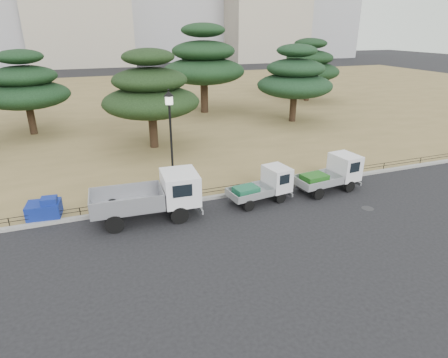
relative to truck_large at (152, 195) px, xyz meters
name	(u,v)px	position (x,y,z in m)	size (l,w,h in m)	color
ground	(239,219)	(3.72, -1.55, -1.19)	(220.00, 220.00, 0.00)	black
lawn	(140,103)	(3.72, 29.05, -1.12)	(120.00, 56.00, 0.15)	olive
curb	(220,196)	(3.72, 1.05, -1.11)	(120.00, 0.25, 0.16)	gray
truck_large	(152,195)	(0.00, 0.00, 0.00)	(5.02, 2.21, 2.15)	black
truck_kei_front	(264,186)	(5.71, -0.10, -0.33)	(3.44, 1.83, 1.74)	black
truck_kei_rear	(332,174)	(9.84, -0.09, -0.24)	(3.80, 1.95, 1.91)	black
street_lamp	(171,129)	(1.31, 1.35, 2.71)	(0.50, 0.50, 5.55)	black
pipe_fence	(219,189)	(3.72, 1.20, -0.76)	(38.00, 0.04, 0.40)	black
tarp_pile	(45,209)	(-4.81, 1.65, -0.65)	(1.58, 1.23, 0.99)	navy
manhole	(368,208)	(10.22, -2.75, -1.19)	(0.60, 0.60, 0.01)	#2D2D30
pine_west_near	(25,87)	(-6.71, 18.04, 2.83)	(6.71, 6.71, 6.71)	black
pine_center_left	(151,92)	(2.04, 10.82, 2.99)	(6.87, 6.87, 6.98)	black
pine_center_right	(204,62)	(9.25, 21.22, 3.99)	(8.19, 8.19, 8.69)	black
pine_east_near	(295,78)	(15.83, 14.51, 2.96)	(6.86, 6.86, 6.93)	black
pine_east_far	(309,65)	(22.81, 23.27, 3.07)	(7.09, 7.09, 7.13)	black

